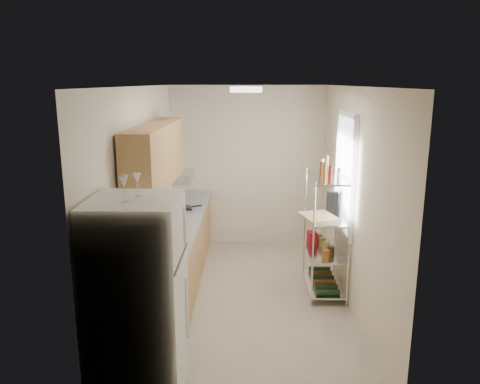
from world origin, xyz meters
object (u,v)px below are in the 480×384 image
object	(u,v)px
refrigerator	(139,301)
cutting_board	(319,217)
frying_pan_large	(173,210)
rice_cooker	(172,210)
espresso_machine	(334,200)

from	to	relation	value
refrigerator	cutting_board	xyz separation A→B (m)	(1.77, 2.02, 0.15)
frying_pan_large	rice_cooker	bearing A→B (deg)	-80.92
rice_cooker	cutting_board	bearing A→B (deg)	-10.42
refrigerator	espresso_machine	world-z (taller)	refrigerator
cutting_board	espresso_machine	distance (m)	0.45
espresso_machine	frying_pan_large	bearing A→B (deg)	-170.31
cutting_board	refrigerator	bearing A→B (deg)	-131.26
rice_cooker	frying_pan_large	distance (m)	0.33
rice_cooker	cutting_board	distance (m)	1.91
rice_cooker	frying_pan_large	xyz separation A→B (m)	(-0.04, 0.32, -0.09)
refrigerator	espresso_machine	size ratio (longest dim) A/B	6.14
refrigerator	frying_pan_large	size ratio (longest dim) A/B	7.65
refrigerator	frying_pan_large	bearing A→B (deg)	93.15
rice_cooker	espresso_machine	size ratio (longest dim) A/B	0.95
cutting_board	espresso_machine	size ratio (longest dim) A/B	1.68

